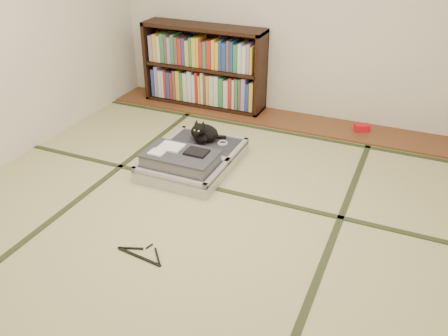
% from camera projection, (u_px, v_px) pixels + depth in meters
% --- Properties ---
extents(floor, '(4.50, 4.50, 0.00)m').
position_uv_depth(floor, '(200.00, 215.00, 3.64)').
color(floor, '#C5BA83').
rests_on(floor, ground).
extents(wood_strip, '(4.00, 0.50, 0.02)m').
position_uv_depth(wood_strip, '(280.00, 119.00, 5.23)').
color(wood_strip, brown).
rests_on(wood_strip, ground).
extents(red_item, '(0.17, 0.14, 0.07)m').
position_uv_depth(red_item, '(362.00, 128.00, 4.93)').
color(red_item, red).
rests_on(red_item, wood_strip).
extents(room_shell, '(4.50, 4.50, 4.50)m').
position_uv_depth(room_shell, '(194.00, 21.00, 2.93)').
color(room_shell, white).
rests_on(room_shell, ground).
extents(tatami_borders, '(4.00, 4.50, 0.01)m').
position_uv_depth(tatami_borders, '(225.00, 184.00, 4.04)').
color(tatami_borders, '#2D381E').
rests_on(tatami_borders, ground).
extents(bookcase, '(1.42, 0.33, 0.92)m').
position_uv_depth(bookcase, '(204.00, 68.00, 5.41)').
color(bookcase, black).
rests_on(bookcase, wood_strip).
extents(suitcase, '(0.70, 0.94, 0.28)m').
position_uv_depth(suitcase, '(191.00, 159.00, 4.23)').
color(suitcase, '#BBBBC0').
rests_on(suitcase, floor).
extents(cat, '(0.31, 0.31, 0.25)m').
position_uv_depth(cat, '(203.00, 133.00, 4.41)').
color(cat, black).
rests_on(cat, suitcase).
extents(cable_coil, '(0.10, 0.10, 0.02)m').
position_uv_depth(cable_coil, '(223.00, 143.00, 4.41)').
color(cable_coil, white).
rests_on(cable_coil, suitcase).
extents(hanger, '(0.37, 0.19, 0.01)m').
position_uv_depth(hanger, '(142.00, 254.00, 3.23)').
color(hanger, black).
rests_on(hanger, floor).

